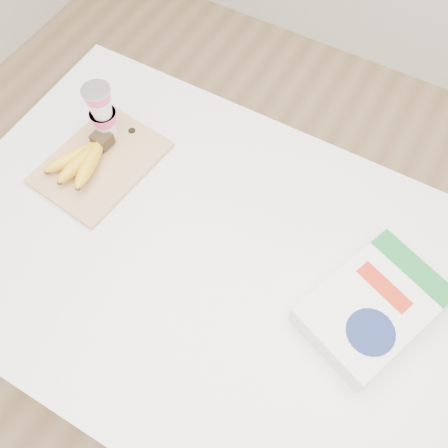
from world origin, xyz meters
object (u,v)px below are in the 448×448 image
object	(u,v)px
cereal_box	(372,306)
bananas	(83,158)
yogurt_stack	(102,112)
cutting_board	(101,163)
table	(216,327)

from	to	relation	value
cereal_box	bananas	bearing A→B (deg)	-159.78
bananas	yogurt_stack	world-z (taller)	yogurt_stack
cutting_board	bananas	xyz separation A→B (m)	(-0.03, -0.03, 0.03)
cutting_board	yogurt_stack	size ratio (longest dim) A/B	1.89
cutting_board	cereal_box	size ratio (longest dim) A/B	0.91
table	cereal_box	distance (m)	0.66
bananas	cutting_board	bearing A→B (deg)	45.68
table	yogurt_stack	xyz separation A→B (m)	(-0.43, 0.18, 0.62)
bananas	cereal_box	world-z (taller)	bananas
table	yogurt_stack	size ratio (longest dim) A/B	8.03
cereal_box	cutting_board	bearing A→B (deg)	-161.86
cutting_board	bananas	bearing A→B (deg)	-128.00
yogurt_stack	table	bearing A→B (deg)	-22.33
cutting_board	yogurt_stack	distance (m)	0.13
yogurt_stack	cereal_box	distance (m)	0.81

